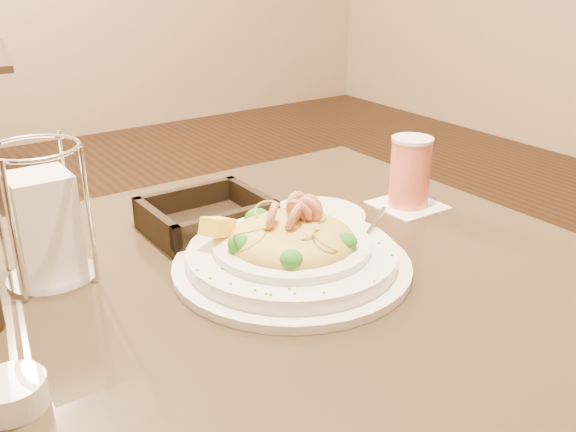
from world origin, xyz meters
TOP-DOWN VIEW (x-y plane):
  - main_table at (0.00, 0.00)m, footprint 0.90×0.90m
  - pasta_bowl at (-0.00, 0.01)m, footprint 0.37×0.34m
  - drink_glass at (0.31, 0.09)m, footprint 0.11×0.11m
  - bread_basket at (-0.03, 0.21)m, footprint 0.19×0.15m
  - napkin_caddy at (-0.29, 0.18)m, footprint 0.12×0.12m
  - side_plate at (0.14, 0.14)m, footprint 0.21×0.21m
  - butter_ramekin at (-0.40, -0.07)m, footprint 0.09×0.09m

SIDE VIEW (x-z plane):
  - main_table at x=0.00m, z-range 0.13..0.86m
  - side_plate at x=0.14m, z-range 0.72..0.73m
  - butter_ramekin at x=-0.40m, z-range 0.72..0.75m
  - bread_basket at x=-0.03m, z-range 0.72..0.77m
  - pasta_bowl at x=0.00m, z-range 0.70..0.81m
  - drink_glass at x=0.31m, z-range 0.72..0.85m
  - napkin_caddy at x=-0.29m, z-range 0.71..0.90m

